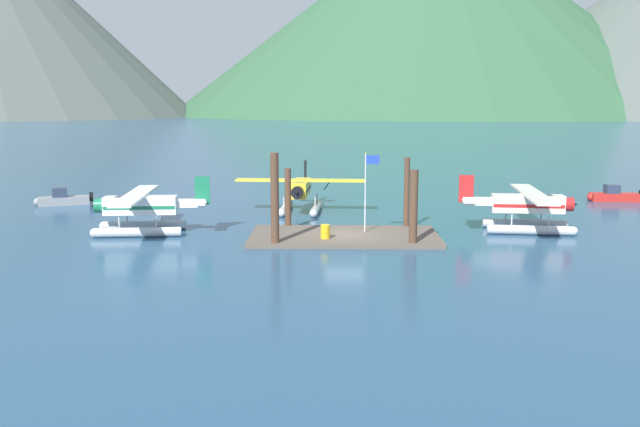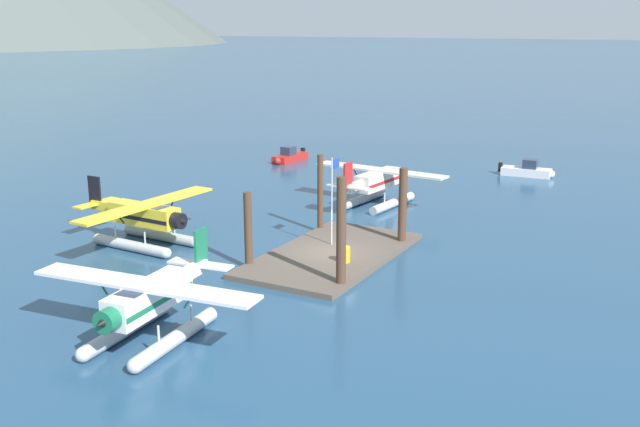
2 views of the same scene
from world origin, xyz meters
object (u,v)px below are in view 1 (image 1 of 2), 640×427
Objects in this scene: boat_grey_open_west at (62,199)px; seaplane_white_port_fwd at (140,210)px; seaplane_cream_stbd_fwd at (528,209)px; boat_red_open_east at (613,196)px; flagpole at (368,182)px; fuel_drum at (325,232)px; seaplane_yellow_bow_left at (301,192)px.

seaplane_white_port_fwd is at bearing -50.42° from boat_grey_open_west.
seaplane_cream_stbd_fwd is 19.07m from boat_red_open_east.
flagpole reaches higher than boat_grey_open_west.
flagpole is 5.96× the size of fuel_drum.
fuel_drum is 12.88m from seaplane_white_port_fwd.
boat_grey_open_west is at bearing 129.58° from seaplane_white_port_fwd.
seaplane_yellow_bow_left is at bearing -166.73° from boat_red_open_east.
seaplane_yellow_bow_left is (-2.12, 12.38, 0.84)m from fuel_drum.
seaplane_white_port_fwd is (-12.51, 2.95, 0.84)m from fuel_drum.
boat_grey_open_west is (-23.07, 15.73, -0.25)m from fuel_drum.
seaplane_white_port_fwd is 2.26× the size of boat_grey_open_west.
fuel_drum is at bearing -141.42° from flagpole.
fuel_drum is 0.18× the size of boat_red_open_east.
seaplane_cream_stbd_fwd is (13.84, 4.20, 0.84)m from fuel_drum.
seaplane_cream_stbd_fwd and seaplane_yellow_bow_left have the same top height.
seaplane_yellow_bow_left is (-15.97, 8.18, 0.00)m from seaplane_cream_stbd_fwd.
flagpole reaches higher than seaplane_yellow_bow_left.
fuel_drum is 0.19× the size of boat_grey_open_west.
seaplane_white_port_fwd reaches higher than fuel_drum.
flagpole is at bearing -143.99° from boat_red_open_east.
seaplane_yellow_bow_left is 2.25× the size of boat_grey_open_west.
boat_red_open_east is at bearing 22.68° from seaplane_white_port_fwd.
flagpole reaches higher than seaplane_white_port_fwd.
seaplane_white_port_fwd is at bearing 177.11° from flagpole.
seaplane_cream_stbd_fwd is 17.94m from seaplane_yellow_bow_left.
boat_red_open_east and boat_grey_open_west have the same top height.
boat_grey_open_west is (-48.92, -3.25, 0.00)m from boat_red_open_east.
boat_grey_open_west is at bearing 162.65° from seaplane_cream_stbd_fwd.
fuel_drum is at bearing -34.28° from boat_grey_open_west.
fuel_drum is 0.08× the size of seaplane_white_port_fwd.
fuel_drum is 32.06m from boat_red_open_east.
fuel_drum is at bearing -80.26° from seaplane_yellow_bow_left.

